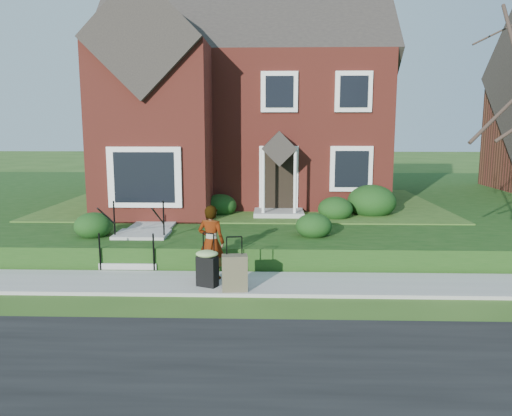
{
  "coord_description": "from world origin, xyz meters",
  "views": [
    {
      "loc": [
        0.95,
        -10.64,
        3.49
      ],
      "look_at": [
        0.56,
        2.0,
        1.42
      ],
      "focal_mm": 35.0,
      "sensor_mm": 36.0,
      "label": 1
    }
  ],
  "objects_px": {
    "woman": "(211,242)",
    "suitcase_olive": "(235,273)",
    "front_steps": "(138,244)",
    "suitcase_black": "(207,266)"
  },
  "relations": [
    {
      "from": "front_steps",
      "to": "woman",
      "type": "distance_m",
      "value": 2.67
    },
    {
      "from": "woman",
      "to": "suitcase_olive",
      "type": "distance_m",
      "value": 1.13
    },
    {
      "from": "woman",
      "to": "suitcase_olive",
      "type": "relative_size",
      "value": 1.47
    },
    {
      "from": "woman",
      "to": "suitcase_black",
      "type": "distance_m",
      "value": 0.7
    },
    {
      "from": "front_steps",
      "to": "suitcase_olive",
      "type": "distance_m",
      "value": 3.63
    },
    {
      "from": "woman",
      "to": "suitcase_black",
      "type": "relative_size",
      "value": 1.44
    },
    {
      "from": "front_steps",
      "to": "woman",
      "type": "bearing_deg",
      "value": -36.91
    },
    {
      "from": "front_steps",
      "to": "suitcase_black",
      "type": "relative_size",
      "value": 1.73
    },
    {
      "from": "woman",
      "to": "suitcase_olive",
      "type": "height_order",
      "value": "woman"
    },
    {
      "from": "woman",
      "to": "suitcase_olive",
      "type": "bearing_deg",
      "value": 137.07
    }
  ]
}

